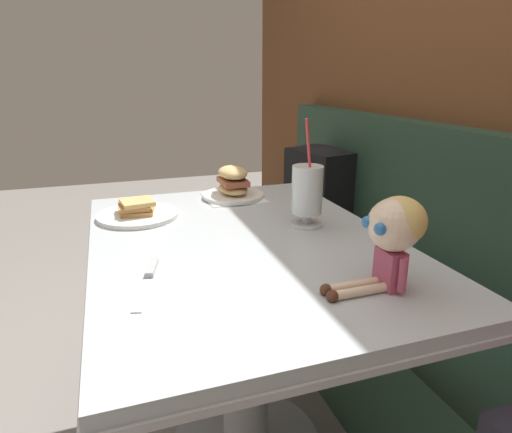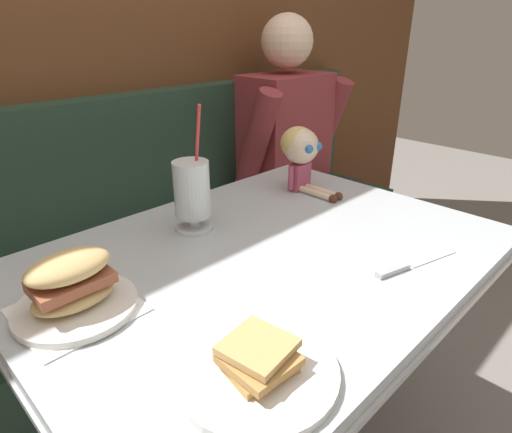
{
  "view_description": "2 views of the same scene",
  "coord_description": "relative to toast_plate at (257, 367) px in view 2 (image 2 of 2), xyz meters",
  "views": [
    {
      "loc": [
        1.07,
        -0.15,
        1.17
      ],
      "look_at": [
        0.06,
        0.2,
        0.82
      ],
      "focal_mm": 30.76,
      "sensor_mm": 36.0,
      "label": 1
    },
    {
      "loc": [
        -0.64,
        -0.43,
        1.23
      ],
      "look_at": [
        0.04,
        0.26,
        0.79
      ],
      "focal_mm": 30.3,
      "sensor_mm": 36.0,
      "label": 2
    }
  ],
  "objects": [
    {
      "name": "wood_panel_wall",
      "position": [
        0.29,
        1.13,
        0.44
      ],
      "size": [
        4.4,
        0.08,
        2.4
      ],
      "primitive_type": "cube",
      "color": "brown",
      "rests_on": "ground"
    },
    {
      "name": "booth_bench",
      "position": [
        0.29,
        0.89,
        -0.43
      ],
      "size": [
        2.6,
        0.48,
        1.0
      ],
      "color": "#233D2D",
      "rests_on": "ground"
    },
    {
      "name": "diner_table",
      "position": [
        0.29,
        0.26,
        -0.21
      ],
      "size": [
        1.11,
        0.81,
        0.74
      ],
      "color": "#B2BCC1",
      "rests_on": "ground"
    },
    {
      "name": "toast_plate",
      "position": [
        0.0,
        0.0,
        0.0
      ],
      "size": [
        0.25,
        0.25,
        0.06
      ],
      "color": "white",
      "rests_on": "diner_table"
    },
    {
      "name": "milkshake_glass",
      "position": [
        0.24,
        0.47,
        0.09
      ],
      "size": [
        0.1,
        0.1,
        0.32
      ],
      "color": "silver",
      "rests_on": "diner_table"
    },
    {
      "name": "sandwich_plate",
      "position": [
        -0.12,
        0.35,
        0.03
      ],
      "size": [
        0.22,
        0.22,
        0.12
      ],
      "color": "white",
      "rests_on": "diner_table"
    },
    {
      "name": "butter_knife",
      "position": [
        0.44,
        -0.01,
        -0.01
      ],
      "size": [
        0.23,
        0.08,
        0.01
      ],
      "color": "silver",
      "rests_on": "diner_table"
    },
    {
      "name": "seated_doll",
      "position": [
        0.66,
        0.46,
        0.11
      ],
      "size": [
        0.11,
        0.22,
        0.2
      ],
      "color": "#B74C6B",
      "rests_on": "diner_table"
    },
    {
      "name": "diner_patron",
      "position": [
        1.05,
        0.84,
        -0.01
      ],
      "size": [
        0.55,
        0.48,
        0.81
      ],
      "color": "maroon",
      "rests_on": "booth_bench"
    }
  ]
}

